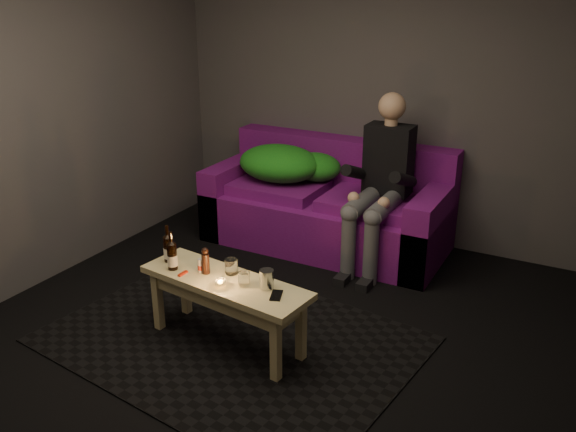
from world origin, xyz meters
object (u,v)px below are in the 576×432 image
at_px(sofa, 328,208).
at_px(beer_bottle_a, 168,248).
at_px(steel_cup, 267,279).
at_px(person, 381,180).
at_px(coffee_table, 225,291).
at_px(beer_bottle_b, 172,255).

bearing_deg(sofa, beer_bottle_a, -101.29).
distance_m(beer_bottle_a, steel_cup, 0.79).
height_order(person, coffee_table, person).
bearing_deg(beer_bottle_a, coffee_table, -5.26).
xyz_separation_m(sofa, coffee_table, (0.13, -1.87, 0.06)).
bearing_deg(sofa, coffee_table, -86.17).
relative_size(person, beer_bottle_b, 5.36).
bearing_deg(coffee_table, beer_bottle_a, 174.74).
bearing_deg(person, coffee_table, -103.98).
xyz_separation_m(person, beer_bottle_a, (-0.91, -1.65, -0.16)).
height_order(sofa, steel_cup, sofa).
relative_size(beer_bottle_a, beer_bottle_b, 0.98).
bearing_deg(sofa, person, -17.74).
bearing_deg(steel_cup, person, 85.76).
xyz_separation_m(sofa, person, (0.55, -0.17, 0.41)).
bearing_deg(beer_bottle_b, coffee_table, 5.74).
bearing_deg(coffee_table, beer_bottle_b, -174.26).
bearing_deg(person, sofa, 162.26).
bearing_deg(beer_bottle_b, sofa, 82.13).
distance_m(beer_bottle_a, beer_bottle_b, 0.13).
xyz_separation_m(person, beer_bottle_b, (-0.81, -1.73, -0.16)).
height_order(beer_bottle_b, steel_cup, beer_bottle_b).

